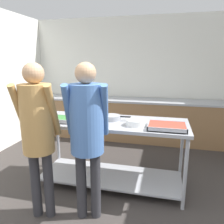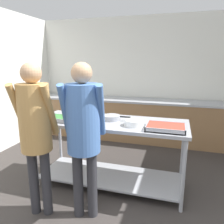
% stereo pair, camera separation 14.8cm
% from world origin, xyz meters
% --- Properties ---
extents(wall_rear, '(4.97, 0.06, 2.65)m').
position_xyz_m(wall_rear, '(0.00, 3.80, 1.32)').
color(wall_rear, silver).
rests_on(wall_rear, ground_plane).
extents(back_counter, '(4.81, 0.65, 0.90)m').
position_xyz_m(back_counter, '(-0.00, 3.43, 0.45)').
color(back_counter, olive).
rests_on(back_counter, ground_plane).
extents(serving_counter, '(2.02, 0.76, 0.92)m').
position_xyz_m(serving_counter, '(-0.09, 1.52, 0.62)').
color(serving_counter, '#9EA0A8').
rests_on(serving_counter, ground_plane).
extents(serving_tray_vegetables, '(0.49, 0.27, 0.05)m').
position_xyz_m(serving_tray_vegetables, '(-0.80, 1.36, 0.95)').
color(serving_tray_vegetables, '#9EA0A8').
rests_on(serving_tray_vegetables, serving_counter).
extents(broccoli_bowl, '(0.21, 0.21, 0.10)m').
position_xyz_m(broccoli_bowl, '(-0.42, 1.74, 0.96)').
color(broccoli_bowl, '#3D668C').
rests_on(broccoli_bowl, serving_counter).
extents(sauce_pan, '(0.38, 0.24, 0.06)m').
position_xyz_m(sauce_pan, '(-0.09, 1.58, 0.96)').
color(sauce_pan, '#9EA0A8').
rests_on(sauce_pan, serving_counter).
extents(plate_stack, '(0.24, 0.24, 0.07)m').
position_xyz_m(plate_stack, '(0.26, 1.40, 0.96)').
color(plate_stack, white).
rests_on(plate_stack, serving_counter).
extents(serving_tray_roast, '(0.44, 0.33, 0.05)m').
position_xyz_m(serving_tray_roast, '(0.64, 1.35, 0.95)').
color(serving_tray_roast, '#9EA0A8').
rests_on(serving_tray_roast, serving_counter).
extents(guest_serving_left, '(0.50, 0.41, 1.69)m').
position_xyz_m(guest_serving_left, '(-0.16, 0.83, 1.05)').
color(guest_serving_left, '#2D2D33').
rests_on(guest_serving_left, ground_plane).
extents(guest_serving_right, '(0.47, 0.39, 1.69)m').
position_xyz_m(guest_serving_right, '(-0.66, 0.72, 1.05)').
color(guest_serving_right, '#2D2D33').
rests_on(guest_serving_right, ground_plane).
extents(water_bottle, '(0.07, 0.07, 0.23)m').
position_xyz_m(water_bottle, '(-1.28, 3.37, 1.00)').
color(water_bottle, '#23602D').
rests_on(water_bottle, back_counter).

